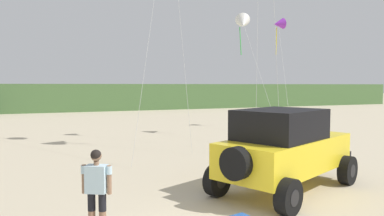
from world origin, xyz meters
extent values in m
cube|color=#4C703D|center=(0.54, 38.57, 1.52)|extent=(90.00, 7.21, 3.04)
cube|color=yellow|center=(3.31, 2.50, 1.01)|extent=(4.77, 3.49, 0.90)
cube|color=yellow|center=(4.81, 3.19, 1.38)|extent=(1.70, 2.00, 0.12)
cube|color=black|center=(2.99, 2.36, 1.86)|extent=(2.82, 2.55, 0.80)
cube|color=black|center=(4.08, 2.85, 1.82)|extent=(0.78, 1.56, 0.72)
cube|color=black|center=(5.39, 3.45, 0.74)|extent=(0.93, 1.72, 0.28)
cylinder|color=black|center=(1.20, 1.54, 1.11)|extent=(0.59, 0.83, 0.77)
cylinder|color=black|center=(4.48, 4.16, 0.42)|extent=(0.89, 0.62, 0.84)
cylinder|color=black|center=(4.48, 4.16, 0.42)|extent=(0.48, 0.45, 0.38)
cylinder|color=black|center=(5.33, 2.29, 0.42)|extent=(0.89, 0.62, 0.84)
cylinder|color=black|center=(5.33, 2.29, 0.42)|extent=(0.48, 0.45, 0.38)
cylinder|color=black|center=(1.29, 2.72, 0.42)|extent=(0.89, 0.62, 0.84)
cylinder|color=black|center=(1.29, 2.72, 0.42)|extent=(0.48, 0.45, 0.38)
cylinder|color=black|center=(2.14, 0.84, 0.42)|extent=(0.89, 0.62, 0.84)
cylinder|color=black|center=(2.14, 0.84, 0.42)|extent=(0.48, 0.45, 0.38)
cylinder|color=black|center=(-2.05, 1.48, 0.64)|extent=(0.15, 0.15, 0.36)
cylinder|color=black|center=(-1.86, 1.37, 0.64)|extent=(0.15, 0.15, 0.36)
cube|color=silver|center=(-1.95, 1.43, 1.09)|extent=(0.48, 0.42, 0.54)
cylinder|color=#8C664C|center=(-2.18, 1.55, 1.08)|extent=(0.09, 0.09, 0.56)
cylinder|color=silver|center=(-2.18, 1.55, 1.27)|extent=(0.11, 0.11, 0.16)
cylinder|color=#8C664C|center=(-1.73, 1.30, 1.08)|extent=(0.09, 0.09, 0.56)
cylinder|color=silver|center=(-1.73, 1.30, 1.27)|extent=(0.11, 0.11, 0.16)
cylinder|color=#8C664C|center=(-1.95, 1.43, 1.40)|extent=(0.10, 0.10, 0.08)
sphere|color=#8C664C|center=(-1.95, 1.43, 1.54)|extent=(0.21, 0.21, 0.21)
sphere|color=black|center=(-1.96, 1.41, 1.56)|extent=(0.21, 0.21, 0.21)
cylinder|color=silver|center=(2.84, 9.53, 5.22)|extent=(0.01, 2.55, 10.34)
cylinder|color=silver|center=(6.38, 8.90, 6.16)|extent=(1.84, 2.78, 12.22)
cone|color=purple|center=(11.96, 15.13, 7.06)|extent=(0.86, 0.78, 0.86)
cylinder|color=yellow|center=(11.81, 15.13, 5.90)|extent=(0.05, 0.07, 1.85)
cylinder|color=silver|center=(10.73, 12.71, 3.55)|extent=(2.48, 4.85, 7.02)
cylinder|color=silver|center=(5.98, 7.02, 6.01)|extent=(0.36, 1.70, 11.91)
cylinder|color=silver|center=(1.40, 8.86, 6.37)|extent=(3.01, 4.34, 12.64)
cone|color=white|center=(7.75, 12.62, 6.48)|extent=(1.41, 1.35, 1.39)
cylinder|color=green|center=(7.60, 12.62, 5.43)|extent=(0.05, 0.24, 1.60)
cylinder|color=silver|center=(7.11, 9.68, 3.26)|extent=(1.30, 5.90, 6.44)
camera|label=1|loc=(-2.85, -5.71, 2.91)|focal=33.94mm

